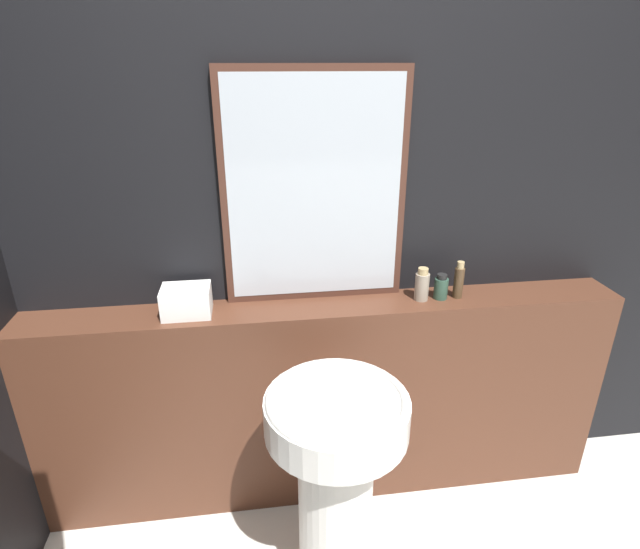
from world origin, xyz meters
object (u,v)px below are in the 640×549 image
pedestal_sink (336,477)px  towel_stack (187,301)px  shampoo_bottle (422,285)px  lotion_bottle (459,281)px  mirror (315,191)px  conditioner_bottle (441,287)px

pedestal_sink → towel_stack: (-0.47, 0.47, 0.43)m
shampoo_bottle → lotion_bottle: bearing=0.0°
mirror → shampoo_bottle: (0.40, -0.08, -0.36)m
towel_stack → shampoo_bottle: (0.88, 0.00, 0.01)m
mirror → lotion_bottle: 0.66m
towel_stack → conditioner_bottle: towel_stack is taller
pedestal_sink → mirror: (0.01, 0.55, 0.80)m
mirror → shampoo_bottle: bearing=-11.7°
pedestal_sink → lotion_bottle: lotion_bottle is taller
mirror → lotion_bottle: size_ratio=5.66×
pedestal_sink → shampoo_bottle: size_ratio=6.35×
mirror → pedestal_sink: bearing=-90.6°
mirror → conditioner_bottle: bearing=-9.8°
towel_stack → shampoo_bottle: bearing=0.0°
towel_stack → shampoo_bottle: size_ratio=1.33×
pedestal_sink → conditioner_bottle: 0.80m
shampoo_bottle → conditioner_bottle: size_ratio=1.30×
shampoo_bottle → lotion_bottle: (0.15, 0.00, 0.01)m
pedestal_sink → towel_stack: bearing=135.1°
lotion_bottle → towel_stack: bearing=180.0°
pedestal_sink → lotion_bottle: size_ratio=5.57×
pedestal_sink → shampoo_bottle: shampoo_bottle is taller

